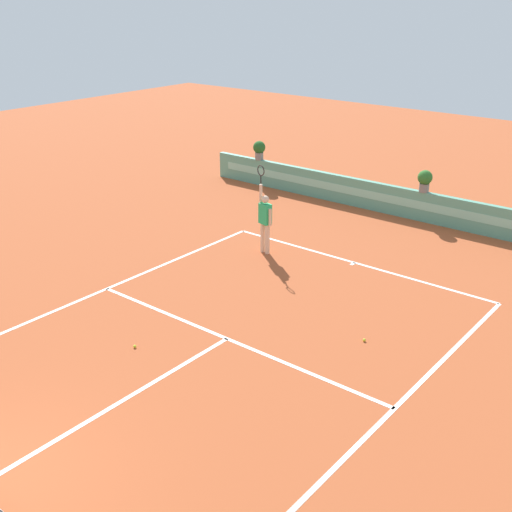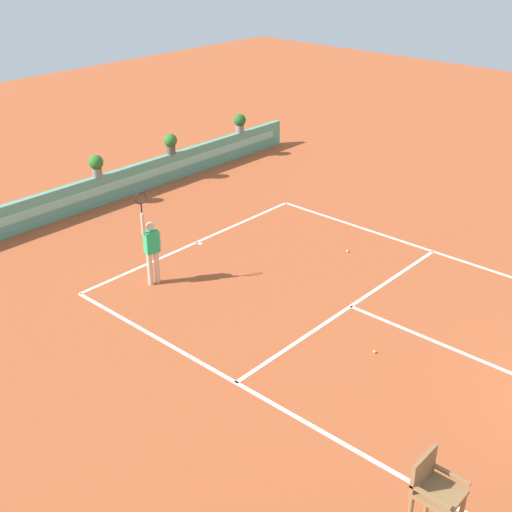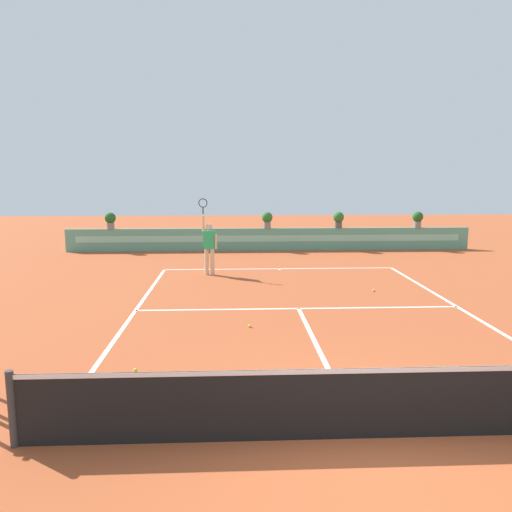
{
  "view_description": "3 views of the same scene",
  "coord_description": "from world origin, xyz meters",
  "views": [
    {
      "loc": [
        8.33,
        -2.95,
        7.18
      ],
      "look_at": [
        -0.98,
        8.66,
        1.0
      ],
      "focal_mm": 45.37,
      "sensor_mm": 36.0,
      "label": 1
    },
    {
      "loc": [
        -12.23,
        -1.46,
        8.6
      ],
      "look_at": [
        -0.98,
        8.66,
        1.0
      ],
      "focal_mm": 47.56,
      "sensor_mm": 36.0,
      "label": 2
    },
    {
      "loc": [
        -1.65,
        -6.02,
        3.38
      ],
      "look_at": [
        -0.98,
        8.66,
        1.0
      ],
      "focal_mm": 35.53,
      "sensor_mm": 36.0,
      "label": 3
    }
  ],
  "objects": [
    {
      "name": "potted_plant_far_left",
      "position": [
        -7.03,
        16.39,
        1.41
      ],
      "size": [
        0.48,
        0.48,
        0.72
      ],
      "color": "gray",
      "rests_on": "back_wall_barrier"
    },
    {
      "name": "tennis_ball_near_baseline",
      "position": [
        -1.3,
        4.86,
        0.03
      ],
      "size": [
        0.07,
        0.07,
        0.07
      ],
      "primitive_type": "sphere",
      "color": "#CCE033",
      "rests_on": "ground"
    },
    {
      "name": "potted_plant_centre",
      "position": [
        -0.13,
        16.39,
        1.41
      ],
      "size": [
        0.48,
        0.48,
        0.72
      ],
      "color": "gray",
      "rests_on": "back_wall_barrier"
    },
    {
      "name": "court_lines",
      "position": [
        0.0,
        6.72,
        0.0
      ],
      "size": [
        8.32,
        11.94,
        0.01
      ],
      "color": "white",
      "rests_on": "ground"
    },
    {
      "name": "tennis_ball_by_sideline",
      "position": [
        2.43,
        8.2,
        0.03
      ],
      "size": [
        0.07,
        0.07,
        0.07
      ],
      "primitive_type": "sphere",
      "color": "#CCE033",
      "rests_on": "ground"
    },
    {
      "name": "back_wall_barrier",
      "position": [
        0.0,
        16.39,
        0.5
      ],
      "size": [
        18.0,
        0.21,
        1.0
      ],
      "color": "#599E84",
      "rests_on": "ground"
    },
    {
      "name": "tennis_ball_mid_court",
      "position": [
        -3.36,
        2.37,
        0.03
      ],
      "size": [
        0.07,
        0.07,
        0.07
      ],
      "primitive_type": "sphere",
      "color": "#CCE033",
      "rests_on": "ground"
    },
    {
      "name": "potted_plant_right",
      "position": [
        3.07,
        16.39,
        1.41
      ],
      "size": [
        0.48,
        0.48,
        0.72
      ],
      "color": "#514C47",
      "rests_on": "back_wall_barrier"
    },
    {
      "name": "ground_plane",
      "position": [
        0.0,
        6.0,
        0.0
      ],
      "size": [
        60.0,
        60.0,
        0.0
      ],
      "primitive_type": "plane",
      "color": "#A84C28"
    },
    {
      "name": "potted_plant_far_right",
      "position": [
        6.67,
        16.39,
        1.41
      ],
      "size": [
        0.48,
        0.48,
        0.72
      ],
      "color": "gray",
      "rests_on": "back_wall_barrier"
    },
    {
      "name": "net",
      "position": [
        0.0,
        0.0,
        0.51
      ],
      "size": [
        8.92,
        0.1,
        1.0
      ],
      "color": "#333333",
      "rests_on": "ground"
    },
    {
      "name": "tennis_player",
      "position": [
        -2.46,
        10.91,
        1.05
      ],
      "size": [
        0.61,
        0.29,
        2.58
      ],
      "color": "beige",
      "rests_on": "ground"
    }
  ]
}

